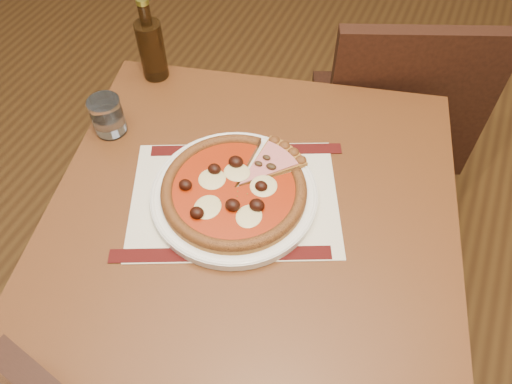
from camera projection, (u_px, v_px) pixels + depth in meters
table at (252, 236)px, 1.06m from camera, size 0.97×0.97×0.75m
chair_far at (390, 120)px, 1.48m from camera, size 0.55×0.55×0.89m
placemat at (234, 198)px, 1.00m from camera, size 0.49×0.44×0.00m
plate at (234, 195)px, 0.99m from camera, size 0.33×0.33×0.02m
pizza at (234, 189)px, 0.97m from camera, size 0.29×0.29×0.04m
ham_slice at (277, 168)px, 1.01m from camera, size 0.11×0.15×0.02m
water_glass at (107, 116)px, 1.08m from camera, size 0.08×0.08×0.09m
bottle at (151, 47)px, 1.17m from camera, size 0.06×0.06×0.21m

